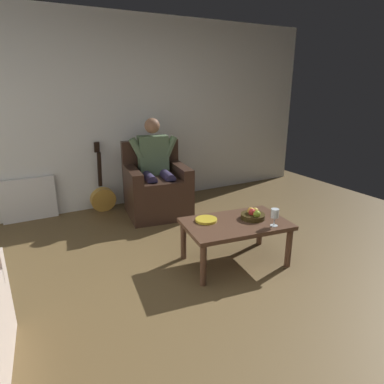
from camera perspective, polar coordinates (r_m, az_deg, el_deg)
ground_plane at (r=2.94m, az=8.58°, el=-17.64°), size 6.82×6.82×0.00m
wall_back at (r=4.91m, az=-11.04°, el=12.93°), size 6.09×0.06×2.60m
armchair at (r=4.55m, az=-6.05°, el=0.44°), size 0.88×0.87×0.97m
person_seated at (r=4.46m, az=-6.19°, el=4.75°), size 0.66×0.61×1.28m
coffee_table at (r=3.29m, az=7.42°, el=-6.05°), size 1.06×0.74×0.43m
guitar at (r=4.81m, az=-14.91°, el=-0.76°), size 0.34×0.21×0.96m
radiator at (r=4.81m, az=-26.00°, el=-1.15°), size 0.66×0.06×0.56m
wine_glass_near at (r=3.20m, az=13.88°, el=-3.71°), size 0.07×0.07×0.17m
fruit_bowl at (r=3.36m, az=10.34°, el=-3.85°), size 0.24×0.24×0.11m
decorative_dish at (r=3.26m, az=2.44°, el=-4.75°), size 0.21×0.21×0.02m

